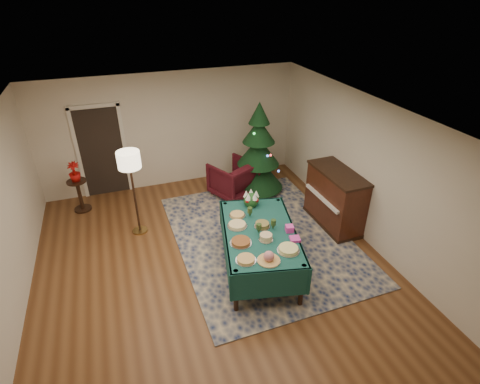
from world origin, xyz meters
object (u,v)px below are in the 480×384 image
object	(u,v)px
buffet_table	(260,238)
side_table	(80,196)
floor_lamp	(130,165)
christmas_tree	(258,153)
piano	(335,199)
potted_plant	(75,176)
armchair	(233,177)
gift_box	(289,229)

from	to	relation	value
buffet_table	side_table	bearing A→B (deg)	133.79
buffet_table	floor_lamp	xyz separation A→B (m)	(-1.85, 1.82, 0.84)
christmas_tree	piano	bearing A→B (deg)	-63.07
buffet_table	potted_plant	bearing A→B (deg)	133.79
side_table	buffet_table	bearing A→B (deg)	-46.21
armchair	buffet_table	bearing A→B (deg)	55.98
gift_box	armchair	size ratio (longest dim) A/B	0.14
gift_box	floor_lamp	bearing A→B (deg)	138.97
potted_plant	armchair	bearing A→B (deg)	-8.21
christmas_tree	armchair	bearing A→B (deg)	-178.81
potted_plant	piano	world-z (taller)	piano
buffet_table	potted_plant	size ratio (longest dim) A/B	5.39
armchair	christmas_tree	world-z (taller)	christmas_tree
potted_plant	christmas_tree	world-z (taller)	christmas_tree
side_table	christmas_tree	distance (m)	4.03
potted_plant	christmas_tree	size ratio (longest dim) A/B	0.20
side_table	piano	world-z (taller)	piano
buffet_table	armchair	world-z (taller)	armchair
floor_lamp	side_table	bearing A→B (deg)	131.19
gift_box	christmas_tree	world-z (taller)	christmas_tree
gift_box	armchair	xyz separation A→B (m)	(-0.05, 2.77, -0.40)
floor_lamp	side_table	xyz separation A→B (m)	(-1.09, 1.25, -1.13)
gift_box	side_table	size ratio (longest dim) A/B	0.18
gift_box	side_table	world-z (taller)	gift_box
christmas_tree	buffet_table	bearing A→B (deg)	-111.38
piano	floor_lamp	bearing A→B (deg)	164.56
floor_lamp	buffet_table	bearing A→B (deg)	-44.54
floor_lamp	gift_box	bearing A→B (deg)	-41.03
buffet_table	christmas_tree	xyz separation A→B (m)	(1.02, 2.60, 0.33)
potted_plant	piano	distance (m)	5.40
armchair	gift_box	bearing A→B (deg)	65.84
christmas_tree	piano	distance (m)	2.09
buffet_table	side_table	world-z (taller)	buffet_table
buffet_table	side_table	xyz separation A→B (m)	(-2.94, 3.07, -0.29)
piano	side_table	bearing A→B (deg)	154.82
floor_lamp	christmas_tree	xyz separation A→B (m)	(2.86, 0.78, -0.51)
buffet_table	gift_box	size ratio (longest dim) A/B	17.74
side_table	potted_plant	world-z (taller)	potted_plant
side_table	piano	bearing A→B (deg)	-25.18
armchair	piano	xyz separation A→B (m)	(1.55, -1.82, 0.13)
piano	armchair	bearing A→B (deg)	130.43
gift_box	floor_lamp	world-z (taller)	floor_lamp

